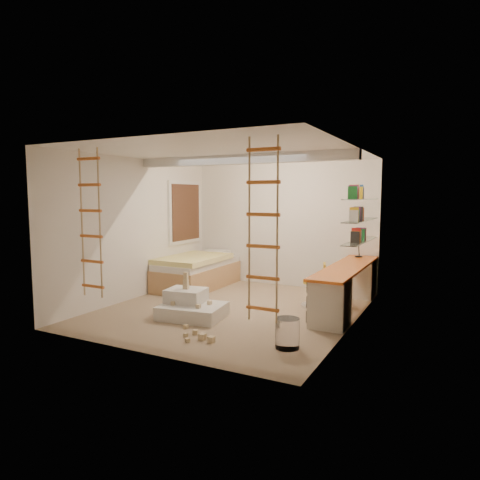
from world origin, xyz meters
The scene contains 15 objects.
floor centered at (0.00, 0.00, 0.00)m, with size 4.50×4.50×0.00m, color #927D5E.
ceiling_beam centered at (0.00, 0.30, 2.52)m, with size 4.00×0.18×0.16m, color white.
window_frame centered at (-1.97, 1.50, 1.55)m, with size 0.06×1.15×1.35m, color white.
window_blind centered at (-1.93, 1.50, 1.55)m, with size 0.02×1.00×1.20m, color #4C2D1E.
rope_ladder_left centered at (-1.35, -1.75, 1.52)m, with size 0.41×0.04×2.13m, color #C15A21, non-canonical shape.
rope_ladder_right centered at (1.35, -1.75, 1.52)m, with size 0.41×0.04×2.13m, color orange, non-canonical shape.
waste_bin centered at (1.49, -1.29, 0.19)m, with size 0.31×0.31×0.38m, color white.
desk centered at (1.72, 0.86, 0.40)m, with size 0.56×2.80×0.75m.
shelves centered at (1.87, 1.13, 1.50)m, with size 0.25×1.80×0.71m.
bed centered at (-1.48, 1.23, 0.33)m, with size 1.02×2.00×0.69m.
task_lamp centered at (1.67, 1.82, 1.14)m, with size 0.14×0.36×0.57m.
swivel_chair centered at (1.21, 0.80, 0.28)m, with size 0.57×0.57×0.76m.
play_platform centered at (-0.36, -0.69, 0.17)m, with size 1.06×0.88×0.43m.
toy_blocks centered at (-0.08, -1.09, 0.23)m, with size 1.15×1.16×0.70m.
books centered at (1.87, 1.13, 1.62)m, with size 0.14×0.70×0.92m.
Camera 1 is at (3.34, -6.20, 1.92)m, focal length 32.00 mm.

